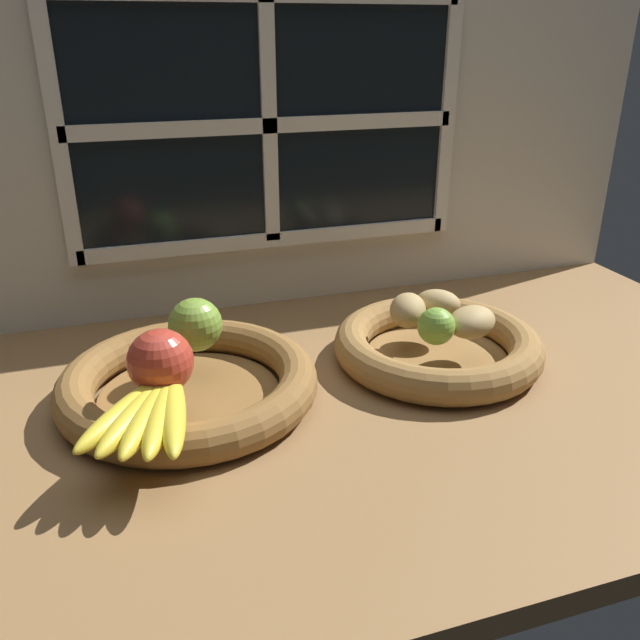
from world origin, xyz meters
The scene contains 11 objects.
ground_plane centered at (0.00, 0.00, -1.50)cm, with size 140.00×90.00×3.00cm, color olive.
back_wall centered at (0.00, 29.77, 27.88)cm, with size 140.00×4.60×55.00cm.
fruit_bowl_left centered at (-19.09, -1.56, 2.37)cm, with size 34.08×34.08×5.09cm.
fruit_bowl_right centered at (17.31, -1.56, 2.37)cm, with size 30.52×30.52×5.09cm.
apple_green_back centered at (-17.08, 2.94, 8.74)cm, with size 7.29×7.29×7.29cm, color #7AA338.
apple_red_front centered at (-22.65, -7.21, 9.05)cm, with size 7.93×7.93×7.93cm, color #B73828.
banana_bunch_front centered at (-24.58, -13.77, 6.50)cm, with size 13.82×19.14×2.82cm.
potato_back centered at (19.37, 2.99, 7.17)cm, with size 6.79×4.98×4.16cm, color tan.
potato_oblong centered at (13.59, 1.33, 7.48)cm, with size 7.24×5.27×4.78cm, color tan.
potato_small centered at (20.61, -4.87, 7.24)cm, with size 7.98×5.96×4.31cm, color tan.
lime_near centered at (14.64, -5.56, 7.71)cm, with size 5.24×5.24×5.24cm, color #7AAD3D.
Camera 1 is at (-26.18, -78.92, 45.01)cm, focal length 36.94 mm.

